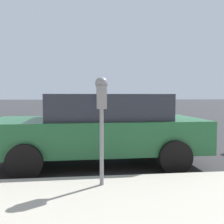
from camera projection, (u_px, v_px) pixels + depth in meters
ground_plane at (130, 154)px, 6.66m from camera, size 220.00×220.00×0.00m
parking_meter at (102, 103)px, 3.85m from camera, size 0.21×0.19×1.61m
car_green at (100, 127)px, 5.65m from camera, size 2.18×4.42×1.50m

